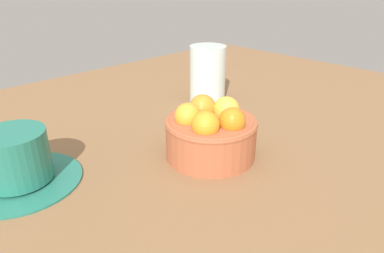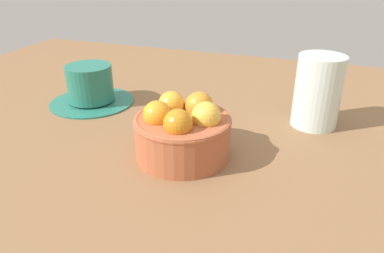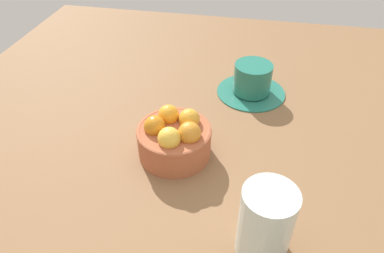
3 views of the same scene
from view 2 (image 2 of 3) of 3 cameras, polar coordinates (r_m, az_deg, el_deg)
ground_plane at (r=53.77cm, az=-1.42°, el=-6.21°), size 135.51×113.04×3.89cm
terracotta_bowl at (r=50.87cm, az=-1.46°, el=-0.55°), size 13.67×13.67×8.66cm
coffee_cup at (r=72.07cm, az=-15.58°, el=5.94°), size 15.83×15.83×7.36cm
water_glass at (r=62.77cm, az=19.06°, el=5.21°), size 7.50×7.50×11.85cm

